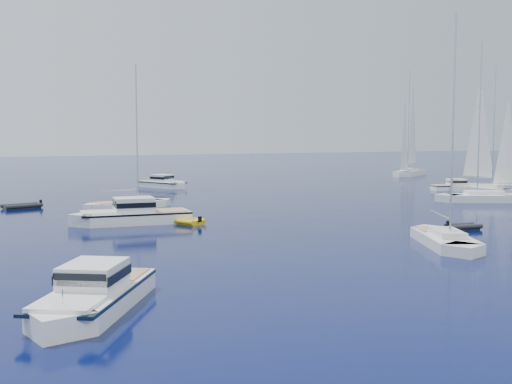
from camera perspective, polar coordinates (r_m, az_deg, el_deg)
ground at (r=36.49m, az=15.97°, el=-6.66°), size 400.00×400.00×0.00m
motor_cruiser_left at (r=28.04m, az=-14.28°, el=-10.18°), size 7.60×9.88×2.56m
motor_cruiser_centre at (r=53.94m, az=-10.96°, el=-2.78°), size 10.78×4.05×2.77m
motor_cruiser_far_r at (r=88.93m, az=17.41°, el=0.16°), size 7.76×4.35×1.95m
motor_cruiser_horizon at (r=90.12m, az=-8.24°, el=0.40°), size 6.48×9.01×2.30m
sailboat_fore at (r=44.55m, az=16.39°, el=-4.55°), size 6.81×10.78×15.55m
sailboat_mid_r at (r=74.70m, az=19.89°, el=-0.82°), size 12.35×8.12×17.91m
sailboat_centre at (r=65.53m, az=-11.20°, el=-1.40°), size 10.45×5.08×14.87m
sailboat_sails_r at (r=86.03m, az=19.56°, el=-0.06°), size 4.85×11.59×16.54m
sailboat_sails_far at (r=119.04m, az=13.47°, el=1.45°), size 12.75×10.48×19.43m
tender_yellow at (r=53.53m, az=-6.54°, el=-2.78°), size 3.73×4.56×0.95m
tender_grey_near at (r=52.24m, az=17.90°, el=-3.19°), size 2.90×1.88×0.95m
tender_grey_far at (r=68.10m, az=-20.04°, el=-1.37°), size 4.29×3.08×0.95m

